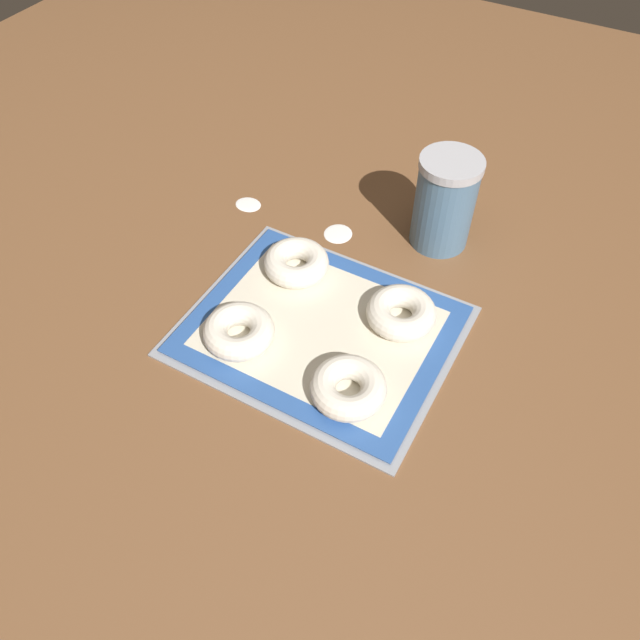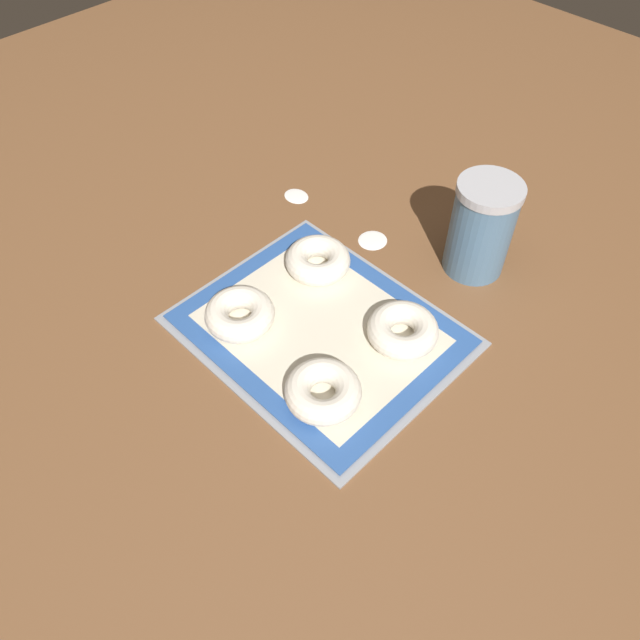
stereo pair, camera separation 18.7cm
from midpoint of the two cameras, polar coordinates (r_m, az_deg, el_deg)
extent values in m
plane|color=brown|center=(1.08, -4.81, -0.98)|extent=(2.80, 2.80, 0.00)
cube|color=#93969B|center=(1.06, -5.01, -1.50)|extent=(0.45, 0.37, 0.01)
cube|color=#2D569E|center=(1.06, -5.03, -1.32)|extent=(0.43, 0.35, 0.00)
cube|color=beige|center=(1.06, -5.03, -1.31)|extent=(0.36, 0.28, 0.00)
torus|color=silver|center=(1.05, -12.54, -1.56)|extent=(0.12, 0.12, 0.04)
torus|color=silver|center=(0.96, -2.98, -6.83)|extent=(0.12, 0.12, 0.04)
torus|color=silver|center=(1.14, -6.88, 4.77)|extent=(0.12, 0.12, 0.04)
torus|color=silver|center=(1.05, 2.45, 0.14)|extent=(0.12, 0.12, 0.04)
cylinder|color=slate|center=(1.18, 6.84, 9.95)|extent=(0.11, 0.11, 0.17)
cylinder|color=#B2B2B7|center=(1.12, 7.28, 13.60)|extent=(0.12, 0.12, 0.02)
ellipsoid|color=white|center=(1.33, -10.68, 10.02)|extent=(0.05, 0.05, 0.00)
ellipsoid|color=white|center=(1.24, -2.67, 7.53)|extent=(0.06, 0.06, 0.00)
camera|label=1|loc=(0.09, -95.17, -6.02)|focal=35.00mm
camera|label=2|loc=(0.09, 84.83, 6.02)|focal=35.00mm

